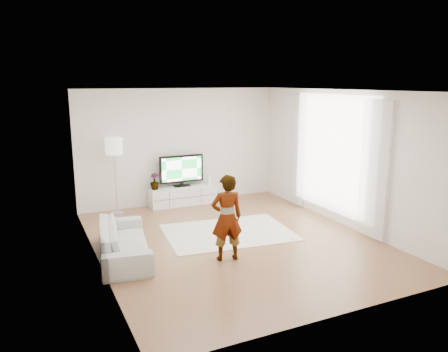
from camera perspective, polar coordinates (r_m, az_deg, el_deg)
name	(u,v)px	position (r m, az deg, el deg)	size (l,w,h in m)	color
floor	(234,240)	(8.38, 1.37, -8.42)	(6.00, 6.00, 0.00)	#9A6645
ceiling	(235,91)	(7.84, 1.47, 11.09)	(6.00, 6.00, 0.00)	white
wall_left	(95,181)	(7.26, -16.55, -0.66)	(0.02, 6.00, 2.80)	silver
wall_right	(343,158)	(9.36, 15.26, 2.24)	(0.02, 6.00, 2.80)	silver
wall_back	(180,147)	(10.73, -5.75, 3.85)	(5.00, 0.02, 2.80)	silver
wall_front	(344,212)	(5.55, 15.37, -4.52)	(5.00, 0.02, 2.80)	silver
window	(333,154)	(9.57, 14.04, 2.82)	(0.01, 2.60, 2.50)	white
curtain_near	(374,170)	(8.58, 19.02, 0.77)	(0.04, 0.70, 2.60)	white
curtain_far	(295,150)	(10.57, 9.25, 3.35)	(0.04, 0.70, 2.60)	white
media_console	(182,195)	(10.73, -5.45, -2.54)	(1.62, 0.46, 0.46)	white
television	(182,169)	(10.61, -5.57, 0.85)	(1.10, 0.22, 0.77)	black
game_console	(209,179)	(10.89, -1.98, -0.39)	(0.09, 0.18, 0.24)	white
potted_plant	(155,181)	(10.42, -9.06, -0.68)	(0.22, 0.22, 0.39)	#3F7238
rug	(228,232)	(8.79, 0.56, -7.37)	(2.47, 1.78, 0.01)	white
player	(227,218)	(7.27, 0.36, -5.47)	(0.53, 0.35, 1.47)	#334772
sofa	(124,241)	(7.73, -12.95, -8.24)	(2.01, 0.78, 0.59)	silver
floor_lamp	(114,149)	(10.00, -14.17, 3.38)	(0.39, 0.39, 1.75)	silver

